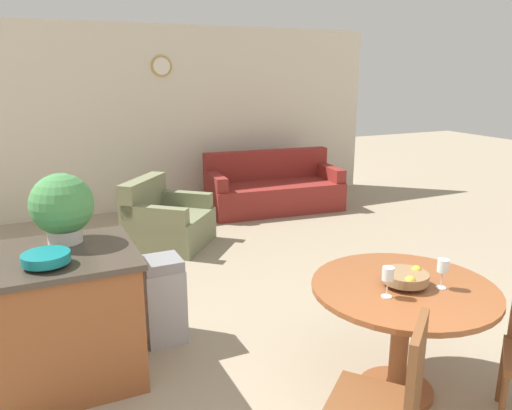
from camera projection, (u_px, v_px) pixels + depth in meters
The scene contains 12 objects.
wall_back at pixel (130, 120), 7.28m from camera, with size 8.00×0.09×2.70m.
dining_table at pixel (402, 311), 3.15m from camera, with size 1.15×1.15×0.77m.
dining_chair_near_left at pixel (389, 398), 2.44m from camera, with size 0.59×0.59×0.94m.
fruit_bowl at pixel (405, 277), 3.09m from camera, with size 0.29×0.29×0.11m.
wine_glass_left at pixel (388, 275), 2.92m from camera, with size 0.07×0.07×0.19m.
wine_glass_right at pixel (443, 267), 3.04m from camera, with size 0.07×0.07×0.19m.
kitchen_island at pixel (55, 318), 3.33m from camera, with size 1.10×0.89×0.91m.
teal_bowl at pixel (46, 258), 3.01m from camera, with size 0.28×0.28×0.08m.
potted_plant at pixel (62, 206), 3.38m from camera, with size 0.42×0.42×0.48m.
trash_bin at pixel (163, 300), 3.88m from camera, with size 0.30×0.30×0.68m.
couch at pixel (273, 190), 7.58m from camera, with size 2.06×1.07×0.86m.
armchair at pixel (166, 223), 6.01m from camera, with size 1.22×1.22×0.81m.
Camera 1 is at (-1.41, -1.03, 2.07)m, focal length 35.00 mm.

